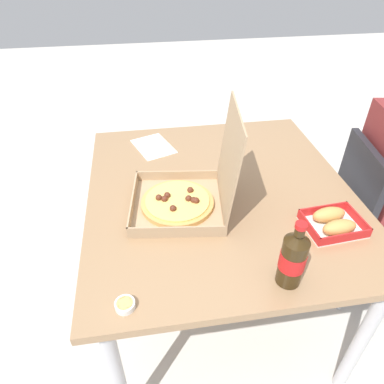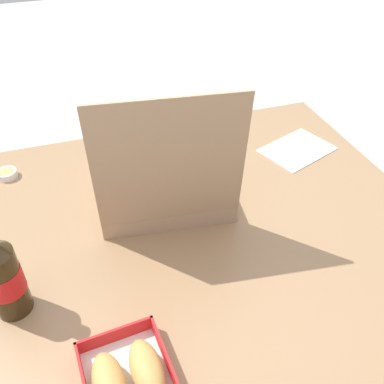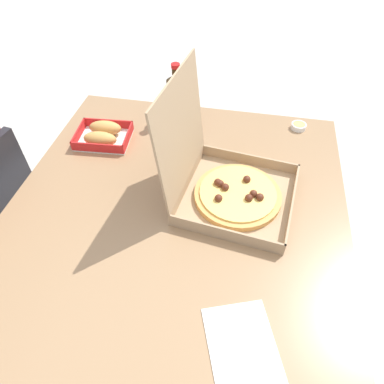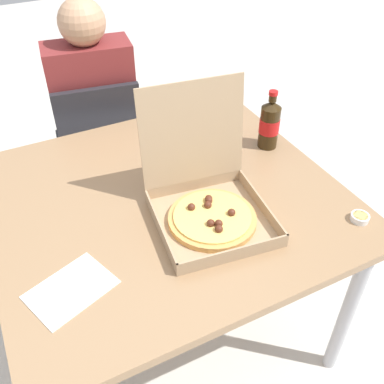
{
  "view_description": "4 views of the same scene",
  "coord_description": "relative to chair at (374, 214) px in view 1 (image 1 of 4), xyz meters",
  "views": [
    {
      "loc": [
        1.07,
        -0.28,
        1.55
      ],
      "look_at": [
        0.01,
        -0.11,
        0.73
      ],
      "focal_mm": 32.85,
      "sensor_mm": 36.0,
      "label": 1
    },
    {
      "loc": [
        0.28,
        0.7,
        1.45
      ],
      "look_at": [
        0.01,
        -0.1,
        0.75
      ],
      "focal_mm": 39.59,
      "sensor_mm": 36.0,
      "label": 2
    },
    {
      "loc": [
        -0.66,
        -0.17,
        1.51
      ],
      "look_at": [
        0.01,
        -0.05,
        0.79
      ],
      "focal_mm": 32.25,
      "sensor_mm": 36.0,
      "label": 3
    },
    {
      "loc": [
        -0.42,
        -1.02,
        1.64
      ],
      "look_at": [
        0.05,
        -0.08,
        0.77
      ],
      "focal_mm": 41.13,
      "sensor_mm": 36.0,
      "label": 4
    }
  ],
  "objects": [
    {
      "name": "dipping_sauce_cup",
      "position": [
        0.49,
        -1.12,
        0.25
      ],
      "size": [
        0.06,
        0.06,
        0.02
      ],
      "color": "white",
      "rests_on": "dining_table"
    },
    {
      "name": "paper_menu",
      "position": [
        -0.36,
        -0.98,
        0.24
      ],
      "size": [
        0.25,
        0.21,
        0.0
      ],
      "primitive_type": "cube",
      "rotation": [
        0.0,
        0.0,
        0.35
      ],
      "color": "white",
      "rests_on": "dining_table"
    },
    {
      "name": "pizza_box_open",
      "position": [
        0.09,
        -0.89,
        0.3
      ],
      "size": [
        0.38,
        0.41,
        0.37
      ],
      "color": "tan",
      "rests_on": "dining_table"
    },
    {
      "name": "chair",
      "position": [
        0.0,
        0.0,
        0.0
      ],
      "size": [
        0.45,
        0.45,
        0.83
      ],
      "color": "#232328",
      "rests_on": "ground_plane"
    },
    {
      "name": "bread_side_box",
      "position": [
        0.28,
        -0.42,
        0.27
      ],
      "size": [
        0.16,
        0.2,
        0.06
      ],
      "color": "white",
      "rests_on": "dining_table"
    },
    {
      "name": "dining_table",
      "position": [
        0.01,
        -0.75,
        0.17
      ],
      "size": [
        1.11,
        1.02,
        0.72
      ],
      "color": "#997551",
      "rests_on": "ground_plane"
    },
    {
      "name": "cola_bottle",
      "position": [
        0.47,
        -0.65,
        0.34
      ],
      "size": [
        0.07,
        0.07,
        0.22
      ],
      "color": "#33230F",
      "rests_on": "dining_table"
    },
    {
      "name": "ground_plane",
      "position": [
        0.01,
        -0.75,
        -0.48
      ],
      "size": [
        10.0,
        10.0,
        0.0
      ],
      "primitive_type": "plane",
      "color": "beige"
    }
  ]
}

